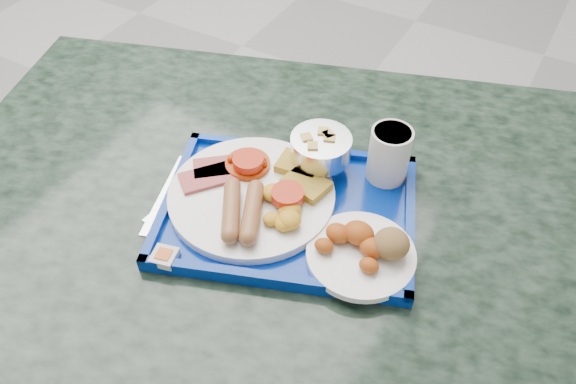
# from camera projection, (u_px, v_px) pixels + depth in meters

# --- Properties ---
(floor) EXTENTS (6.00, 6.00, 0.00)m
(floor) POSITION_uv_depth(u_px,v_px,m) (158.00, 119.00, 2.41)
(floor) COLOR #97989A
(floor) RESTS_ON ground
(table) EXTENTS (1.52, 1.25, 0.82)m
(table) POSITION_uv_depth(u_px,v_px,m) (299.00, 283.00, 1.09)
(table) COLOR slate
(table) RESTS_ON floor
(tray) EXTENTS (0.49, 0.43, 0.02)m
(tray) POSITION_uv_depth(u_px,v_px,m) (288.00, 211.00, 0.93)
(tray) COLOR #032796
(tray) RESTS_ON table
(main_plate) EXTENTS (0.28, 0.28, 0.04)m
(main_plate) POSITION_uv_depth(u_px,v_px,m) (257.00, 193.00, 0.93)
(main_plate) COLOR white
(main_plate) RESTS_ON tray
(bread_plate) EXTENTS (0.17, 0.17, 0.05)m
(bread_plate) POSITION_uv_depth(u_px,v_px,m) (365.00, 249.00, 0.84)
(bread_plate) COLOR white
(bread_plate) RESTS_ON tray
(fruit_bowl) EXTENTS (0.10, 0.10, 0.07)m
(fruit_bowl) POSITION_uv_depth(u_px,v_px,m) (321.00, 148.00, 0.96)
(fruit_bowl) COLOR silver
(fruit_bowl) RESTS_ON tray
(juice_cup) EXTENTS (0.07, 0.07, 0.10)m
(juice_cup) POSITION_uv_depth(u_px,v_px,m) (389.00, 153.00, 0.94)
(juice_cup) COLOR silver
(juice_cup) RESTS_ON tray
(spoon) EXTENTS (0.04, 0.18, 0.01)m
(spoon) POSITION_uv_depth(u_px,v_px,m) (193.00, 173.00, 0.98)
(spoon) COLOR silver
(spoon) RESTS_ON tray
(knife) EXTENTS (0.07, 0.18, 0.00)m
(knife) POSITION_uv_depth(u_px,v_px,m) (164.00, 194.00, 0.94)
(knife) COLOR silver
(knife) RESTS_ON tray
(jam_packet) EXTENTS (0.04, 0.04, 0.01)m
(jam_packet) POSITION_uv_depth(u_px,v_px,m) (164.00, 257.00, 0.85)
(jam_packet) COLOR silver
(jam_packet) RESTS_ON tray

